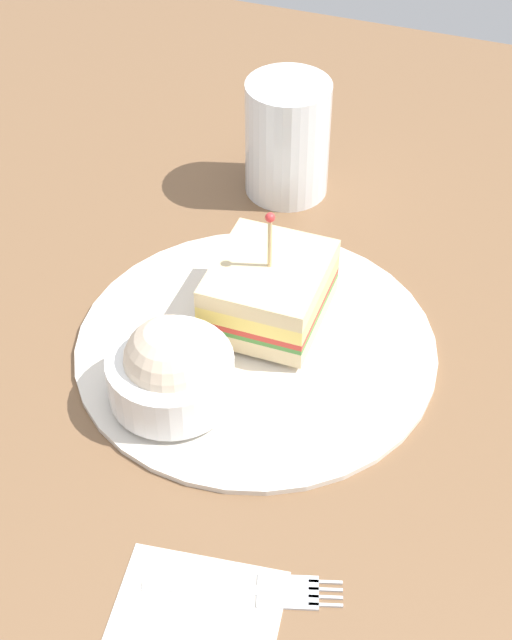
{
  "coord_description": "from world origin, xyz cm",
  "views": [
    {
      "loc": [
        16.9,
        -47.2,
        50.43
      ],
      "look_at": [
        0.0,
        0.0,
        2.91
      ],
      "focal_mm": 54.47,
      "sensor_mm": 36.0,
      "label": 1
    }
  ],
  "objects": [
    {
      "name": "ground_plane",
      "position": [
        0.0,
        0.0,
        -1.0
      ],
      "size": [
        105.9,
        105.9,
        2.0
      ],
      "primitive_type": "cube",
      "color": "brown"
    },
    {
      "name": "plate",
      "position": [
        0.0,
        0.0,
        0.45
      ],
      "size": [
        26.4,
        26.4,
        0.91
      ],
      "primitive_type": "cylinder",
      "color": "silver",
      "rests_on": "ground_plane"
    },
    {
      "name": "sandwich_half_center",
      "position": [
        0.26,
        2.86,
        3.32
      ],
      "size": [
        7.99,
        9.09,
        9.45
      ],
      "color": "beige",
      "rests_on": "plate"
    },
    {
      "name": "coleslaw_bowl",
      "position": [
        -3.69,
        -6.81,
        3.29
      ],
      "size": [
        8.66,
        8.66,
        6.23
      ],
      "color": "white",
      "rests_on": "plate"
    },
    {
      "name": "drink_glass",
      "position": [
        -4.24,
        19.75,
        4.49
      ],
      "size": [
        7.2,
        7.2,
        10.28
      ],
      "color": "gold",
      "rests_on": "ground_plane"
    },
    {
      "name": "napkin",
      "position": [
        4.09,
        -21.86,
        0.07
      ],
      "size": [
        10.64,
        9.82,
        0.15
      ],
      "primitive_type": "cube",
      "rotation": [
        0.0,
        0.0,
        6.42
      ],
      "color": "beige",
      "rests_on": "ground_plane"
    },
    {
      "name": "fork",
      "position": [
        7.25,
        -18.66,
        0.18
      ],
      "size": [
        11.55,
        4.54,
        0.35
      ],
      "color": "silver",
      "rests_on": "ground_plane"
    }
  ]
}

